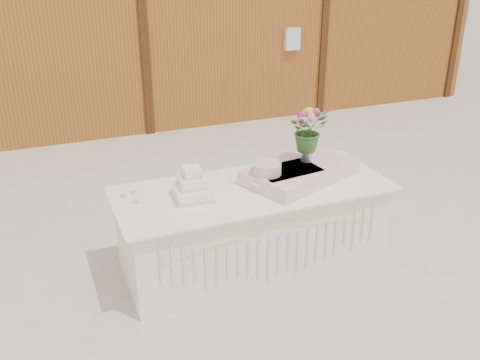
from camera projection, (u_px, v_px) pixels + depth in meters
name	position (u px, v px, depth m)	size (l,w,h in m)	color
ground	(252.00, 263.00, 4.93)	(80.00, 80.00, 0.00)	beige
barn	(117.00, 8.00, 9.33)	(12.60, 4.60, 3.30)	#9C5220
cake_table	(253.00, 227.00, 4.77)	(2.40, 1.00, 0.77)	silver
wedding_cake	(192.00, 188.00, 4.40)	(0.32, 0.32, 0.28)	white
pink_cake_stand	(267.00, 174.00, 4.58)	(0.31, 0.31, 0.22)	white
satin_runner	(300.00, 172.00, 4.79)	(1.01, 0.58, 0.13)	beige
flower_vase	(307.00, 153.00, 4.82)	(0.11, 0.11, 0.15)	#BABABF
bouquet	(308.00, 125.00, 4.71)	(0.35, 0.30, 0.39)	#366227
loose_flowers	(132.00, 200.00, 4.37)	(0.13, 0.32, 0.02)	pink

